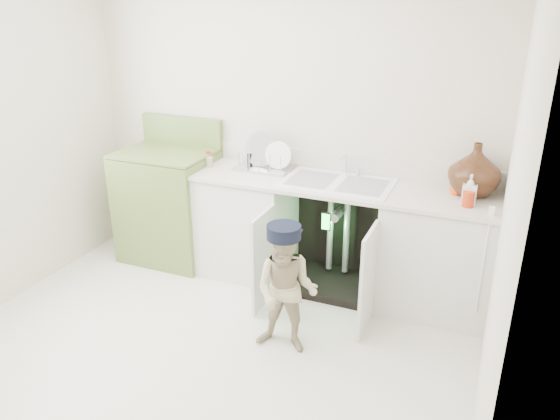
# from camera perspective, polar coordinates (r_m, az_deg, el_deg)

# --- Properties ---
(ground) EXTENTS (3.50, 3.50, 0.00)m
(ground) POSITION_cam_1_polar(r_m,az_deg,el_deg) (3.87, -8.17, -14.44)
(ground) COLOR beige
(ground) RESTS_ON ground
(room_shell) EXTENTS (6.00, 5.50, 1.26)m
(room_shell) POSITION_cam_1_polar(r_m,az_deg,el_deg) (3.29, -9.33, 3.40)
(room_shell) COLOR beige
(room_shell) RESTS_ON ground
(counter_run) EXTENTS (2.44, 1.02, 1.28)m
(counter_run) POSITION_cam_1_polar(r_m,az_deg,el_deg) (4.38, 6.41, -2.34)
(counter_run) COLOR silver
(counter_run) RESTS_ON ground
(avocado_stove) EXTENTS (0.80, 0.65, 1.24)m
(avocado_stove) POSITION_cam_1_polar(r_m,az_deg,el_deg) (4.98, -11.43, 0.70)
(avocado_stove) COLOR olive
(avocado_stove) RESTS_ON ground
(repair_worker) EXTENTS (0.46, 0.79, 0.91)m
(repair_worker) POSITION_cam_1_polar(r_m,az_deg,el_deg) (3.62, 0.67, -8.26)
(repair_worker) COLOR beige
(repair_worker) RESTS_ON ground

